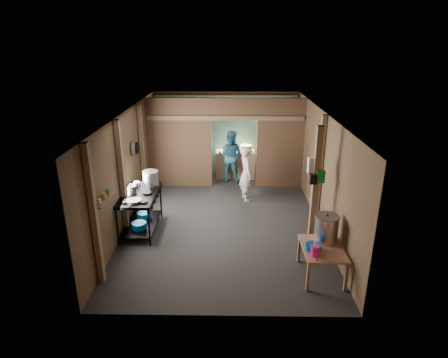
{
  "coord_description": "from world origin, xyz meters",
  "views": [
    {
      "loc": [
        0.14,
        -8.43,
        4.16
      ],
      "look_at": [
        0.0,
        -0.2,
        1.1
      ],
      "focal_mm": 30.55,
      "sensor_mm": 36.0,
      "label": 1
    }
  ],
  "objects_px": {
    "prep_table": "(321,261)",
    "cook": "(246,174)",
    "gas_range": "(141,212)",
    "stove_pot_large": "(151,179)",
    "yellow_tub": "(246,148)",
    "stock_pot": "(326,229)",
    "pink_bucket": "(315,251)"
  },
  "relations": [
    {
      "from": "cook",
      "to": "prep_table",
      "type": "bearing_deg",
      "value": -173.18
    },
    {
      "from": "gas_range",
      "to": "stock_pot",
      "type": "distance_m",
      "value": 4.1
    },
    {
      "from": "pink_bucket",
      "to": "yellow_tub",
      "type": "distance_m",
      "value": 5.68
    },
    {
      "from": "stock_pot",
      "to": "yellow_tub",
      "type": "bearing_deg",
      "value": 104.53
    },
    {
      "from": "stove_pot_large",
      "to": "pink_bucket",
      "type": "xyz_separation_m",
      "value": [
        3.34,
        -2.5,
        -0.39
      ]
    },
    {
      "from": "yellow_tub",
      "to": "cook",
      "type": "height_order",
      "value": "cook"
    },
    {
      "from": "prep_table",
      "to": "stock_pot",
      "type": "distance_m",
      "value": 0.61
    },
    {
      "from": "stove_pot_large",
      "to": "pink_bucket",
      "type": "distance_m",
      "value": 4.19
    },
    {
      "from": "prep_table",
      "to": "cook",
      "type": "bearing_deg",
      "value": 109.65
    },
    {
      "from": "gas_range",
      "to": "yellow_tub",
      "type": "height_order",
      "value": "yellow_tub"
    },
    {
      "from": "gas_range",
      "to": "pink_bucket",
      "type": "bearing_deg",
      "value": -29.56
    },
    {
      "from": "prep_table",
      "to": "cook",
      "type": "height_order",
      "value": "cook"
    },
    {
      "from": "stock_pot",
      "to": "cook",
      "type": "bearing_deg",
      "value": 112.65
    },
    {
      "from": "prep_table",
      "to": "pink_bucket",
      "type": "relative_size",
      "value": 5.19
    },
    {
      "from": "gas_range",
      "to": "stock_pot",
      "type": "relative_size",
      "value": 2.92
    },
    {
      "from": "stove_pot_large",
      "to": "prep_table",
      "type": "bearing_deg",
      "value": -32.12
    },
    {
      "from": "prep_table",
      "to": "yellow_tub",
      "type": "bearing_deg",
      "value": 102.79
    },
    {
      "from": "stock_pot",
      "to": "cook",
      "type": "distance_m",
      "value": 3.53
    },
    {
      "from": "yellow_tub",
      "to": "stove_pot_large",
      "type": "bearing_deg",
      "value": -127.04
    },
    {
      "from": "prep_table",
      "to": "yellow_tub",
      "type": "xyz_separation_m",
      "value": [
        -1.21,
        5.31,
        0.65
      ]
    },
    {
      "from": "gas_range",
      "to": "cook",
      "type": "xyz_separation_m",
      "value": [
        2.45,
        1.81,
        0.29
      ]
    },
    {
      "from": "gas_range",
      "to": "stove_pot_large",
      "type": "bearing_deg",
      "value": 71.43
    },
    {
      "from": "prep_table",
      "to": "cook",
      "type": "distance_m",
      "value": 3.77
    },
    {
      "from": "prep_table",
      "to": "yellow_tub",
      "type": "height_order",
      "value": "yellow_tub"
    },
    {
      "from": "stove_pot_large",
      "to": "stock_pot",
      "type": "bearing_deg",
      "value": -28.28
    },
    {
      "from": "prep_table",
      "to": "stove_pot_large",
      "type": "height_order",
      "value": "stove_pot_large"
    },
    {
      "from": "prep_table",
      "to": "stock_pot",
      "type": "xyz_separation_m",
      "value": [
        0.1,
        0.26,
        0.54
      ]
    },
    {
      "from": "stove_pot_large",
      "to": "stock_pot",
      "type": "height_order",
      "value": "stove_pot_large"
    },
    {
      "from": "gas_range",
      "to": "yellow_tub",
      "type": "relative_size",
      "value": 4.36
    },
    {
      "from": "gas_range",
      "to": "cook",
      "type": "height_order",
      "value": "cook"
    },
    {
      "from": "pink_bucket",
      "to": "cook",
      "type": "bearing_deg",
      "value": 105.56
    },
    {
      "from": "cook",
      "to": "stove_pot_large",
      "type": "bearing_deg",
      "value": 106.84
    }
  ]
}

